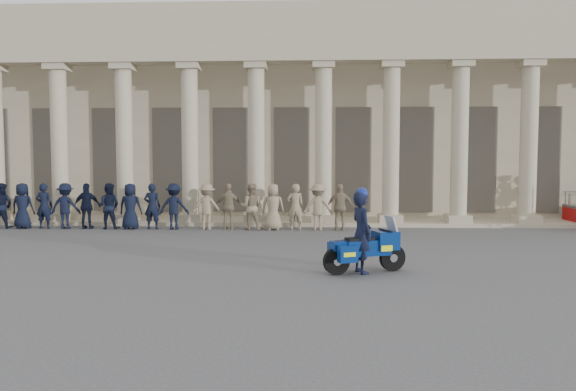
{
  "coord_description": "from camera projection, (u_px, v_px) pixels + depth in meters",
  "views": [
    {
      "loc": [
        0.91,
        -13.78,
        2.7
      ],
      "look_at": [
        0.21,
        1.88,
        1.6
      ],
      "focal_mm": 35.0,
      "sensor_mm": 36.0,
      "label": 1
    }
  ],
  "objects": [
    {
      "name": "ground",
      "position": [
        276.0,
        265.0,
        13.96
      ],
      "size": [
        90.0,
        90.0,
        0.0
      ],
      "primitive_type": "plane",
      "color": "#4C4C4F",
      "rests_on": "ground"
    },
    {
      "name": "building",
      "position": [
        295.0,
        120.0,
        28.34
      ],
      "size": [
        40.0,
        12.5,
        9.0
      ],
      "color": "tan",
      "rests_on": "ground"
    },
    {
      "name": "officer_rank",
      "position": [
        127.0,
        206.0,
        20.76
      ],
      "size": [
        16.84,
        0.64,
        1.7
      ],
      "color": "black",
      "rests_on": "ground"
    },
    {
      "name": "motorcycle",
      "position": [
        366.0,
        248.0,
        12.97
      ],
      "size": [
        1.97,
        1.16,
        1.32
      ],
      "rotation": [
        0.0,
        0.0,
        0.36
      ],
      "color": "black",
      "rests_on": "ground"
    },
    {
      "name": "rider",
      "position": [
        361.0,
        231.0,
        12.91
      ],
      "size": [
        0.67,
        0.81,
        1.99
      ],
      "rotation": [
        0.0,
        0.0,
        1.93
      ],
      "color": "black",
      "rests_on": "ground"
    }
  ]
}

